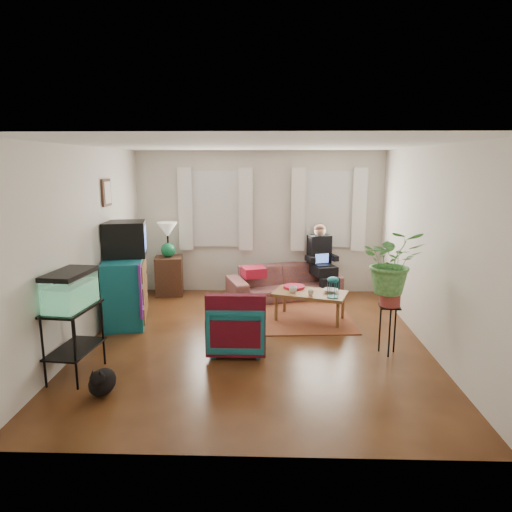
{
  "coord_description": "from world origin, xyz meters",
  "views": [
    {
      "loc": [
        0.19,
        -5.85,
        2.38
      ],
      "look_at": [
        0.0,
        0.4,
        1.1
      ],
      "focal_mm": 32.0,
      "sensor_mm": 36.0,
      "label": 1
    }
  ],
  "objects_px": {
    "side_table": "(169,276)",
    "armchair": "(237,323)",
    "aquarium_stand": "(75,342)",
    "sofa": "(284,277)",
    "dresser": "(125,290)",
    "coffee_table": "(310,306)",
    "plant_stand": "(388,330)"
  },
  "relations": [
    {
      "from": "side_table",
      "to": "armchair",
      "type": "bearing_deg",
      "value": -60.37
    },
    {
      "from": "aquarium_stand",
      "to": "sofa",
      "type": "bearing_deg",
      "value": 58.01
    },
    {
      "from": "dresser",
      "to": "coffee_table",
      "type": "relative_size",
      "value": 1.02
    },
    {
      "from": "sofa",
      "to": "side_table",
      "type": "distance_m",
      "value": 2.11
    },
    {
      "from": "dresser",
      "to": "coffee_table",
      "type": "height_order",
      "value": "dresser"
    },
    {
      "from": "aquarium_stand",
      "to": "plant_stand",
      "type": "height_order",
      "value": "aquarium_stand"
    },
    {
      "from": "sofa",
      "to": "coffee_table",
      "type": "relative_size",
      "value": 1.84
    },
    {
      "from": "dresser",
      "to": "armchair",
      "type": "height_order",
      "value": "dresser"
    },
    {
      "from": "side_table",
      "to": "dresser",
      "type": "relative_size",
      "value": 0.64
    },
    {
      "from": "dresser",
      "to": "plant_stand",
      "type": "bearing_deg",
      "value": -28.71
    },
    {
      "from": "dresser",
      "to": "plant_stand",
      "type": "relative_size",
      "value": 1.74
    },
    {
      "from": "sofa",
      "to": "plant_stand",
      "type": "height_order",
      "value": "sofa"
    },
    {
      "from": "dresser",
      "to": "coffee_table",
      "type": "distance_m",
      "value": 2.82
    },
    {
      "from": "sofa",
      "to": "side_table",
      "type": "relative_size",
      "value": 2.81
    },
    {
      "from": "armchair",
      "to": "dresser",
      "type": "bearing_deg",
      "value": -30.76
    },
    {
      "from": "side_table",
      "to": "plant_stand",
      "type": "height_order",
      "value": "side_table"
    },
    {
      "from": "dresser",
      "to": "coffee_table",
      "type": "bearing_deg",
      "value": -9.42
    },
    {
      "from": "plant_stand",
      "to": "coffee_table",
      "type": "bearing_deg",
      "value": 125.54
    },
    {
      "from": "armchair",
      "to": "plant_stand",
      "type": "distance_m",
      "value": 1.91
    },
    {
      "from": "aquarium_stand",
      "to": "plant_stand",
      "type": "relative_size",
      "value": 1.27
    },
    {
      "from": "side_table",
      "to": "armchair",
      "type": "height_order",
      "value": "armchair"
    },
    {
      "from": "dresser",
      "to": "armchair",
      "type": "distance_m",
      "value": 2.06
    },
    {
      "from": "dresser",
      "to": "coffee_table",
      "type": "xyz_separation_m",
      "value": [
        2.8,
        0.13,
        -0.27
      ]
    },
    {
      "from": "coffee_table",
      "to": "dresser",
      "type": "bearing_deg",
      "value": -158.97
    },
    {
      "from": "sofa",
      "to": "armchair",
      "type": "bearing_deg",
      "value": -124.93
    },
    {
      "from": "sofa",
      "to": "plant_stand",
      "type": "relative_size",
      "value": 3.12
    },
    {
      "from": "coffee_table",
      "to": "plant_stand",
      "type": "relative_size",
      "value": 1.7
    },
    {
      "from": "side_table",
      "to": "aquarium_stand",
      "type": "xyz_separation_m",
      "value": [
        -0.35,
        -3.29,
        0.05
      ]
    },
    {
      "from": "armchair",
      "to": "coffee_table",
      "type": "height_order",
      "value": "armchair"
    },
    {
      "from": "dresser",
      "to": "side_table",
      "type": "bearing_deg",
      "value": 64.95
    },
    {
      "from": "sofa",
      "to": "dresser",
      "type": "distance_m",
      "value": 2.78
    },
    {
      "from": "dresser",
      "to": "armchair",
      "type": "bearing_deg",
      "value": -42.51
    }
  ]
}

